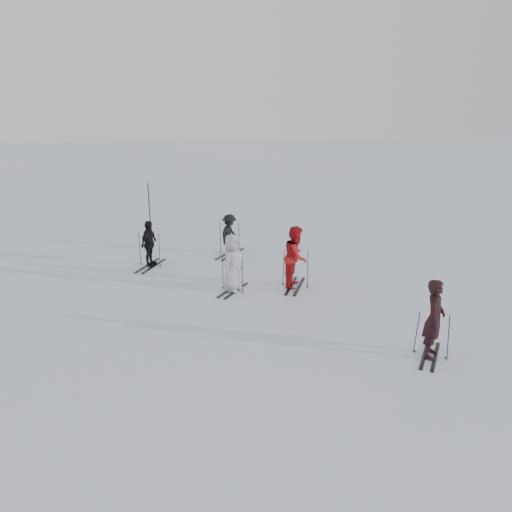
# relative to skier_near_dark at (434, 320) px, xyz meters

# --- Properties ---
(ground) EXTENTS (120.00, 120.00, 0.00)m
(ground) POSITION_rel_skier_near_dark_xyz_m (-3.45, 4.19, -0.94)
(ground) COLOR silver
(ground) RESTS_ON ground
(skier_near_dark) EXTENTS (0.75, 0.82, 1.89)m
(skier_near_dark) POSITION_rel_skier_near_dark_xyz_m (0.00, 0.00, 0.00)
(skier_near_dark) COLOR black
(skier_near_dark) RESTS_ON ground
(skier_red) EXTENTS (1.06, 1.18, 1.97)m
(skier_red) POSITION_rel_skier_near_dark_xyz_m (-2.21, 4.91, 0.04)
(skier_red) COLOR #B41416
(skier_red) RESTS_ON ground
(skier_grey) EXTENTS (0.97, 1.06, 1.81)m
(skier_grey) POSITION_rel_skier_near_dark_xyz_m (-4.24, 4.82, -0.04)
(skier_grey) COLOR #ACB0B6
(skier_grey) RESTS_ON ground
(skier_uphill_left) EXTENTS (0.77, 1.05, 1.65)m
(skier_uphill_left) POSITION_rel_skier_near_dark_xyz_m (-6.99, 7.63, -0.12)
(skier_uphill_left) COLOR black
(skier_uphill_left) RESTS_ON ground
(skier_uphill_far) EXTENTS (1.03, 1.16, 1.56)m
(skier_uphill_far) POSITION_rel_skier_near_dark_xyz_m (-4.02, 8.68, -0.16)
(skier_uphill_far) COLOR black
(skier_uphill_far) RESTS_ON ground
(skis_near_dark) EXTENTS (1.77, 1.54, 1.15)m
(skis_near_dark) POSITION_rel_skier_near_dark_xyz_m (0.00, 0.00, -0.37)
(skis_near_dark) COLOR black
(skis_near_dark) RESTS_ON ground
(skis_red) EXTENTS (1.99, 1.55, 1.29)m
(skis_red) POSITION_rel_skier_near_dark_xyz_m (-2.21, 4.91, -0.30)
(skis_red) COLOR black
(skis_red) RESTS_ON ground
(skis_grey) EXTENTS (1.78, 1.57, 1.15)m
(skis_grey) POSITION_rel_skier_near_dark_xyz_m (-4.24, 4.82, -0.37)
(skis_grey) COLOR black
(skis_grey) RESTS_ON ground
(skis_uphill_left) EXTENTS (1.99, 1.59, 1.29)m
(skis_uphill_left) POSITION_rel_skier_near_dark_xyz_m (-6.99, 7.63, -0.30)
(skis_uphill_left) COLOR black
(skis_uphill_left) RESTS_ON ground
(skis_uphill_far) EXTENTS (2.07, 1.81, 1.34)m
(skis_uphill_far) POSITION_rel_skier_near_dark_xyz_m (-4.02, 8.68, -0.27)
(skis_uphill_far) COLOR black
(skis_uphill_far) RESTS_ON ground
(piste_marker) EXTENTS (0.06, 0.06, 2.18)m
(piste_marker) POSITION_rel_skier_near_dark_xyz_m (-7.33, 12.98, 0.14)
(piste_marker) COLOR black
(piste_marker) RESTS_ON ground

